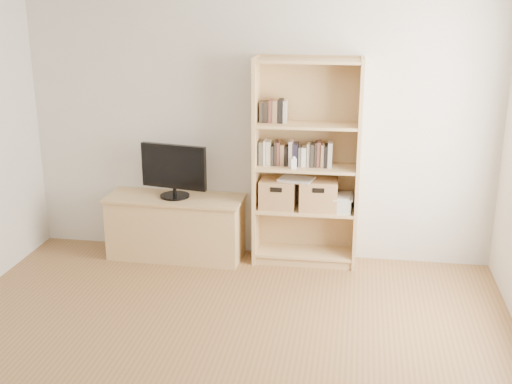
% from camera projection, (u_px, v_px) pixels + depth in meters
% --- Properties ---
extents(back_wall, '(4.50, 0.02, 2.60)m').
position_uv_depth(back_wall, '(258.00, 125.00, 6.11)').
color(back_wall, beige).
rests_on(back_wall, floor).
extents(tv_stand, '(1.30, 0.51, 0.59)m').
position_uv_depth(tv_stand, '(176.00, 228.00, 6.30)').
color(tv_stand, tan).
rests_on(tv_stand, floor).
extents(bookshelf, '(0.99, 0.36, 1.97)m').
position_uv_depth(bookshelf, '(306.00, 164.00, 5.97)').
color(bookshelf, tan).
rests_on(bookshelf, floor).
extents(television, '(0.66, 0.17, 0.52)m').
position_uv_depth(television, '(174.00, 171.00, 6.13)').
color(television, black).
rests_on(television, tv_stand).
extents(books_row_mid, '(0.88, 0.19, 0.24)m').
position_uv_depth(books_row_mid, '(307.00, 153.00, 5.96)').
color(books_row_mid, '#56534A').
rests_on(books_row_mid, bookshelf).
extents(books_row_upper, '(0.35, 0.13, 0.19)m').
position_uv_depth(books_row_upper, '(284.00, 112.00, 5.88)').
color(books_row_upper, '#56534A').
rests_on(books_row_upper, bookshelf).
extents(baby_monitor, '(0.06, 0.04, 0.10)m').
position_uv_depth(baby_monitor, '(294.00, 164.00, 5.87)').
color(baby_monitor, white).
rests_on(baby_monitor, bookshelf).
extents(basket_left, '(0.34, 0.28, 0.28)m').
position_uv_depth(basket_left, '(278.00, 193.00, 6.09)').
color(basket_left, olive).
rests_on(basket_left, bookshelf).
extents(basket_right, '(0.36, 0.31, 0.29)m').
position_uv_depth(basket_right, '(318.00, 194.00, 6.03)').
color(basket_right, olive).
rests_on(basket_right, bookshelf).
extents(laptop, '(0.35, 0.28, 0.02)m').
position_uv_depth(laptop, '(296.00, 179.00, 6.01)').
color(laptop, silver).
rests_on(laptop, basket_left).
extents(magazine_stack, '(0.21, 0.29, 0.13)m').
position_uv_depth(magazine_stack, '(341.00, 204.00, 6.03)').
color(magazine_stack, beige).
rests_on(magazine_stack, bookshelf).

